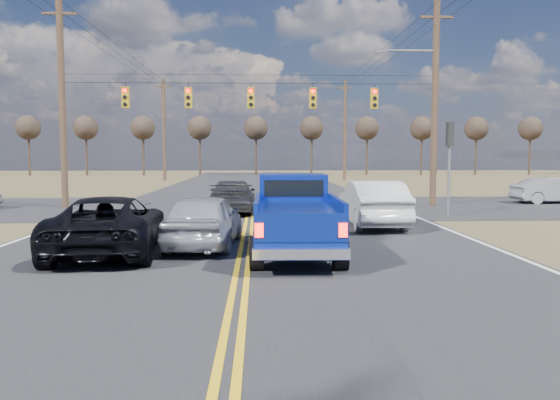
{
  "coord_description": "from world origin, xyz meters",
  "views": [
    {
      "loc": [
        0.38,
        -8.67,
        2.56
      ],
      "look_at": [
        0.87,
        4.12,
        1.5
      ],
      "focal_mm": 35.0,
      "sensor_mm": 36.0,
      "label": 1
    }
  ],
  "objects_px": {
    "pickup_truck": "(295,216)",
    "white_car_queue": "(372,203)",
    "black_suv": "(109,225)",
    "cross_car_east_near": "(553,191)",
    "dgrey_car_queue": "(232,197)",
    "silver_suv": "(204,220)"
  },
  "relations": [
    {
      "from": "pickup_truck",
      "to": "white_car_queue",
      "type": "xyz_separation_m",
      "value": [
        3.14,
        5.44,
        -0.16
      ]
    },
    {
      "from": "black_suv",
      "to": "cross_car_east_near",
      "type": "relative_size",
      "value": 1.31
    },
    {
      "from": "dgrey_car_queue",
      "to": "white_car_queue",
      "type": "bearing_deg",
      "value": 136.32
    },
    {
      "from": "white_car_queue",
      "to": "dgrey_car_queue",
      "type": "relative_size",
      "value": 1.01
    },
    {
      "from": "black_suv",
      "to": "dgrey_car_queue",
      "type": "xyz_separation_m",
      "value": [
        2.7,
        9.92,
        -0.03
      ]
    },
    {
      "from": "pickup_truck",
      "to": "dgrey_car_queue",
      "type": "relative_size",
      "value": 1.1
    },
    {
      "from": "dgrey_car_queue",
      "to": "cross_car_east_near",
      "type": "height_order",
      "value": "dgrey_car_queue"
    },
    {
      "from": "black_suv",
      "to": "silver_suv",
      "type": "bearing_deg",
      "value": -163.77
    },
    {
      "from": "white_car_queue",
      "to": "dgrey_car_queue",
      "type": "distance_m",
      "value": 7.08
    },
    {
      "from": "black_suv",
      "to": "cross_car_east_near",
      "type": "height_order",
      "value": "black_suv"
    },
    {
      "from": "silver_suv",
      "to": "dgrey_car_queue",
      "type": "bearing_deg",
      "value": -88.28
    },
    {
      "from": "pickup_truck",
      "to": "silver_suv",
      "type": "height_order",
      "value": "pickup_truck"
    },
    {
      "from": "pickup_truck",
      "to": "dgrey_car_queue",
      "type": "bearing_deg",
      "value": 102.58
    },
    {
      "from": "white_car_queue",
      "to": "dgrey_car_queue",
      "type": "xyz_separation_m",
      "value": [
        -5.23,
        4.77,
        -0.11
      ]
    },
    {
      "from": "black_suv",
      "to": "pickup_truck",
      "type": "bearing_deg",
      "value": 171.0
    },
    {
      "from": "black_suv",
      "to": "cross_car_east_near",
      "type": "bearing_deg",
      "value": -149.83
    },
    {
      "from": "pickup_truck",
      "to": "white_car_queue",
      "type": "distance_m",
      "value": 6.29
    },
    {
      "from": "silver_suv",
      "to": "black_suv",
      "type": "distance_m",
      "value": 2.54
    },
    {
      "from": "pickup_truck",
      "to": "white_car_queue",
      "type": "height_order",
      "value": "pickup_truck"
    },
    {
      "from": "silver_suv",
      "to": "black_suv",
      "type": "bearing_deg",
      "value": 25.64
    },
    {
      "from": "pickup_truck",
      "to": "dgrey_car_queue",
      "type": "xyz_separation_m",
      "value": [
        -2.09,
        10.21,
        -0.27
      ]
    },
    {
      "from": "white_car_queue",
      "to": "black_suv",
      "type": "bearing_deg",
      "value": 33.05
    }
  ]
}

